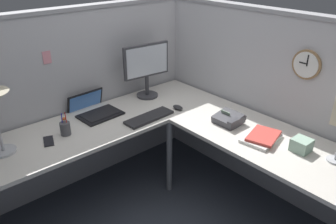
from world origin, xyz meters
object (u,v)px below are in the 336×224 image
object	(u,v)px
monitor	(147,67)
keyboard	(149,117)
wall_clock	(307,64)
laptop	(94,110)
tissue_box	(301,145)
office_phone	(229,119)
cell_phone	(49,141)
pen_cup	(65,128)
computer_mouse	(178,107)
book_stack	(262,137)

from	to	relation	value
monitor	keyboard	bearing A→B (deg)	-126.26
monitor	wall_clock	world-z (taller)	wall_clock
keyboard	laptop	bearing A→B (deg)	122.46
keyboard	tissue_box	size ratio (longest dim) A/B	3.58
monitor	office_phone	world-z (taller)	monitor
cell_phone	pen_cup	bearing A→B (deg)	26.08
laptop	computer_mouse	bearing A→B (deg)	-36.38
book_stack	computer_mouse	bearing A→B (deg)	97.58
pen_cup	cell_phone	world-z (taller)	pen_cup
pen_cup	cell_phone	bearing A→B (deg)	-173.19
monitor	keyboard	world-z (taller)	monitor
cell_phone	laptop	bearing A→B (deg)	43.08
tissue_box	pen_cup	bearing A→B (deg)	131.21
office_phone	book_stack	size ratio (longest dim) A/B	0.64
tissue_box	wall_clock	bearing A→B (deg)	34.94
office_phone	wall_clock	bearing A→B (deg)	-45.27
keyboard	computer_mouse	distance (m)	0.30
computer_mouse	cell_phone	size ratio (longest dim) A/B	0.72
computer_mouse	wall_clock	xyz separation A→B (m)	(0.49, -0.84, 0.49)
pen_cup	computer_mouse	bearing A→B (deg)	-13.57
wall_clock	office_phone	bearing A→B (deg)	134.73
pen_cup	monitor	bearing A→B (deg)	10.88
wall_clock	cell_phone	bearing A→B (deg)	146.36
monitor	tissue_box	size ratio (longest dim) A/B	4.17
keyboard	office_phone	size ratio (longest dim) A/B	2.09
computer_mouse	tissue_box	xyz separation A→B (m)	(0.18, -1.05, 0.03)
monitor	laptop	xyz separation A→B (m)	(-0.56, 0.03, -0.27)
computer_mouse	tissue_box	world-z (taller)	tissue_box
office_phone	wall_clock	world-z (taller)	wall_clock
keyboard	computer_mouse	xyz separation A→B (m)	(0.30, -0.02, 0.01)
monitor	keyboard	xyz separation A→B (m)	(-0.28, -0.38, -0.28)
laptop	computer_mouse	world-z (taller)	laptop
book_stack	wall_clock	distance (m)	0.62
wall_clock	computer_mouse	bearing A→B (deg)	120.45
computer_mouse	cell_phone	world-z (taller)	computer_mouse
cell_phone	wall_clock	size ratio (longest dim) A/B	0.65
pen_cup	office_phone	world-z (taller)	pen_cup
office_phone	tissue_box	distance (m)	0.59
monitor	book_stack	xyz separation A→B (m)	(0.13, -1.19, -0.27)
monitor	office_phone	size ratio (longest dim) A/B	2.43
laptop	tissue_box	distance (m)	1.66
tissue_box	office_phone	bearing A→B (deg)	95.83
laptop	cell_phone	size ratio (longest dim) A/B	2.78
monitor	cell_phone	xyz separation A→B (m)	(-1.06, -0.19, -0.29)
laptop	office_phone	bearing A→B (deg)	-51.72
monitor	tissue_box	distance (m)	1.49
monitor	pen_cup	size ratio (longest dim) A/B	2.78
pen_cup	office_phone	size ratio (longest dim) A/B	0.88
pen_cup	book_stack	xyz separation A→B (m)	(1.04, -1.01, -0.03)
pen_cup	book_stack	distance (m)	1.45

